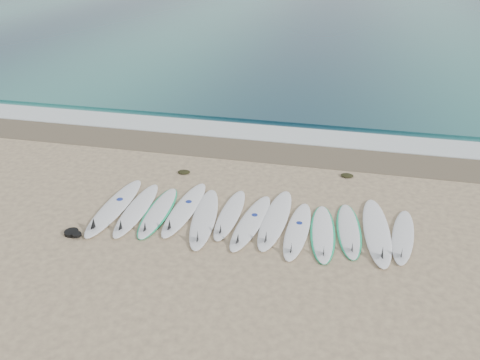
% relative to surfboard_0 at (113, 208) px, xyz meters
% --- Properties ---
extents(ground, '(120.00, 120.00, 0.00)m').
position_rel_surfboard_0_xyz_m(ground, '(3.44, 0.24, -0.06)').
color(ground, tan).
extents(ocean, '(120.00, 55.00, 0.03)m').
position_rel_surfboard_0_xyz_m(ocean, '(3.44, 32.74, -0.05)').
color(ocean, '#1E555A').
rests_on(ocean, ground).
extents(wet_sand_band, '(120.00, 1.80, 0.01)m').
position_rel_surfboard_0_xyz_m(wet_sand_band, '(3.44, 4.34, -0.06)').
color(wet_sand_band, brown).
rests_on(wet_sand_band, ground).
extents(foam_band, '(120.00, 1.40, 0.04)m').
position_rel_surfboard_0_xyz_m(foam_band, '(3.44, 5.74, -0.04)').
color(foam_band, silver).
rests_on(foam_band, ground).
extents(wave_crest, '(120.00, 1.00, 0.10)m').
position_rel_surfboard_0_xyz_m(wave_crest, '(3.44, 7.24, -0.01)').
color(wave_crest, '#1E555A').
rests_on(wave_crest, ground).
extents(surfboard_0, '(0.61, 2.88, 0.37)m').
position_rel_surfboard_0_xyz_m(surfboard_0, '(0.00, 0.00, 0.00)').
color(surfboard_0, white).
rests_on(surfboard_0, ground).
extents(surfboard_1, '(0.61, 2.61, 0.33)m').
position_rel_surfboard_0_xyz_m(surfboard_1, '(0.59, 0.02, -0.01)').
color(surfboard_1, white).
rests_on(surfboard_1, ground).
extents(surfboard_2, '(0.66, 2.44, 0.31)m').
position_rel_surfboard_0_xyz_m(surfboard_2, '(1.14, 0.06, -0.02)').
color(surfboard_2, white).
rests_on(surfboard_2, ground).
extents(surfboard_3, '(0.67, 2.71, 0.34)m').
position_rel_surfboard_0_xyz_m(surfboard_3, '(1.73, 0.30, -0.00)').
color(surfboard_3, white).
rests_on(surfboard_3, ground).
extents(surfboard_4, '(0.94, 2.78, 0.35)m').
position_rel_surfboard_0_xyz_m(surfboard_4, '(2.33, 0.01, -0.00)').
color(surfboard_4, white).
rests_on(surfboard_4, ground).
extents(surfboard_5, '(0.53, 2.38, 0.30)m').
position_rel_surfboard_0_xyz_m(surfboard_5, '(2.88, 0.31, -0.01)').
color(surfboard_5, white).
rests_on(surfboard_5, ground).
extents(surfboard_6, '(0.85, 2.61, 0.33)m').
position_rel_surfboard_0_xyz_m(surfboard_6, '(3.45, 0.07, -0.01)').
color(surfboard_6, white).
rests_on(surfboard_6, ground).
extents(surfboard_7, '(0.75, 2.81, 0.36)m').
position_rel_surfboard_0_xyz_m(surfboard_7, '(3.99, 0.32, -0.00)').
color(surfboard_7, white).
rests_on(surfboard_7, ground).
extents(surfboard_8, '(0.63, 2.48, 0.31)m').
position_rel_surfboard_0_xyz_m(surfboard_8, '(4.56, -0.03, -0.01)').
color(surfboard_8, white).
rests_on(surfboard_8, ground).
extents(surfboard_9, '(0.75, 2.41, 0.30)m').
position_rel_surfboard_0_xyz_m(surfboard_9, '(5.14, 0.03, -0.02)').
color(surfboard_9, white).
rests_on(surfboard_9, ground).
extents(surfboard_10, '(0.76, 2.35, 0.29)m').
position_rel_surfboard_0_xyz_m(surfboard_10, '(5.72, 0.27, -0.02)').
color(surfboard_10, white).
rests_on(surfboard_10, ground).
extents(surfboard_11, '(0.77, 2.88, 0.36)m').
position_rel_surfboard_0_xyz_m(surfboard_11, '(6.34, 0.32, -0.00)').
color(surfboard_11, white).
rests_on(surfboard_11, ground).
extents(surfboard_12, '(0.77, 2.34, 0.29)m').
position_rel_surfboard_0_xyz_m(surfboard_12, '(6.90, 0.26, -0.01)').
color(surfboard_12, white).
rests_on(surfboard_12, ground).
extents(seaweed_near, '(0.36, 0.28, 0.07)m').
position_rel_surfboard_0_xyz_m(seaweed_near, '(1.06, 2.30, -0.03)').
color(seaweed_near, black).
rests_on(seaweed_near, ground).
extents(seaweed_far, '(0.36, 0.28, 0.07)m').
position_rel_surfboard_0_xyz_m(seaweed_far, '(5.62, 3.09, -0.03)').
color(seaweed_far, black).
rests_on(seaweed_far, ground).
extents(leash_coil, '(0.46, 0.36, 0.11)m').
position_rel_surfboard_0_xyz_m(leash_coil, '(-0.41, -1.21, -0.01)').
color(leash_coil, black).
rests_on(leash_coil, ground).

